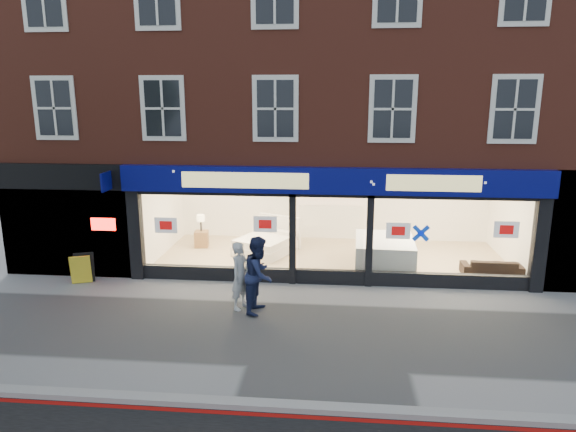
# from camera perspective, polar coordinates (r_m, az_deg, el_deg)

# --- Properties ---
(ground) EXTENTS (120.00, 120.00, 0.00)m
(ground) POSITION_cam_1_polar(r_m,az_deg,el_deg) (11.71, 4.47, -12.85)
(ground) COLOR gray
(ground) RESTS_ON ground
(kerb_line) EXTENTS (60.00, 0.10, 0.01)m
(kerb_line) POSITION_cam_1_polar(r_m,az_deg,el_deg) (9.03, 4.13, -21.52)
(kerb_line) COLOR #8C0A07
(kerb_line) RESTS_ON ground
(kerb_stone) EXTENTS (60.00, 0.25, 0.12)m
(kerb_stone) POSITION_cam_1_polar(r_m,az_deg,el_deg) (9.16, 4.17, -20.53)
(kerb_stone) COLOR gray
(kerb_stone) RESTS_ON ground
(showroom_floor) EXTENTS (11.00, 4.50, 0.10)m
(showroom_floor) POSITION_cam_1_polar(r_m,az_deg,el_deg) (16.57, 4.77, -4.66)
(showroom_floor) COLOR tan
(showroom_floor) RESTS_ON ground
(building) EXTENTS (19.00, 8.26, 10.30)m
(building) POSITION_cam_1_polar(r_m,az_deg,el_deg) (17.51, 5.22, 18.25)
(building) COLOR brown
(building) RESTS_ON ground
(display_bed) EXTENTS (2.20, 2.38, 1.07)m
(display_bed) POSITION_cam_1_polar(r_m,az_deg,el_deg) (16.89, -2.34, -3.01)
(display_bed) COLOR white
(display_bed) RESTS_ON showroom_floor
(bedside_table) EXTENTS (0.51, 0.51, 0.55)m
(bedside_table) POSITION_cam_1_polar(r_m,az_deg,el_deg) (17.70, -9.58, -2.52)
(bedside_table) COLOR brown
(bedside_table) RESTS_ON showroom_floor
(mattress_stack) EXTENTS (1.80, 2.23, 0.85)m
(mattress_stack) POSITION_cam_1_polar(r_m,az_deg,el_deg) (15.71, 10.63, -4.04)
(mattress_stack) COLOR white
(mattress_stack) RESTS_ON showroom_floor
(sofa) EXTENTS (1.68, 0.70, 0.49)m
(sofa) POSITION_cam_1_polar(r_m,az_deg,el_deg) (15.85, 21.68, -5.32)
(sofa) COLOR black
(sofa) RESTS_ON showroom_floor
(a_board) EXTENTS (0.64, 0.52, 0.85)m
(a_board) POSITION_cam_1_polar(r_m,az_deg,el_deg) (15.50, -21.88, -5.44)
(a_board) COLOR yellow
(a_board) RESTS_ON ground
(pedestrian_grey) EXTENTS (0.63, 0.73, 1.69)m
(pedestrian_grey) POSITION_cam_1_polar(r_m,az_deg,el_deg) (12.67, -5.30, -6.61)
(pedestrian_grey) COLOR #B6BABE
(pedestrian_grey) RESTS_ON ground
(pedestrian_blue) EXTENTS (0.86, 1.02, 1.88)m
(pedestrian_blue) POSITION_cam_1_polar(r_m,az_deg,el_deg) (12.44, -3.23, -6.49)
(pedestrian_blue) COLOR #181F43
(pedestrian_blue) RESTS_ON ground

